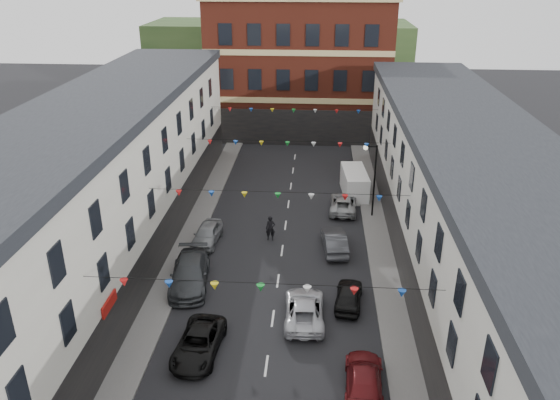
% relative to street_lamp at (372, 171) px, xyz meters
% --- Properties ---
extents(ground, '(160.00, 160.00, 0.00)m').
position_rel_street_lamp_xyz_m(ground, '(-6.55, -14.00, -3.90)').
color(ground, black).
rests_on(ground, ground).
extents(pavement_left, '(1.80, 64.00, 0.15)m').
position_rel_street_lamp_xyz_m(pavement_left, '(-13.45, -12.00, -3.83)').
color(pavement_left, '#605E5B').
rests_on(pavement_left, ground).
extents(pavement_right, '(1.80, 64.00, 0.15)m').
position_rel_street_lamp_xyz_m(pavement_right, '(0.35, -12.00, -3.83)').
color(pavement_right, '#605E5B').
rests_on(pavement_right, ground).
extents(terrace_left, '(8.40, 56.00, 10.70)m').
position_rel_street_lamp_xyz_m(terrace_left, '(-18.33, -13.00, 1.44)').
color(terrace_left, beige).
rests_on(terrace_left, ground).
extents(terrace_right, '(8.40, 56.00, 9.70)m').
position_rel_street_lamp_xyz_m(terrace_right, '(5.23, -13.00, 0.95)').
color(terrace_right, beige).
rests_on(terrace_right, ground).
extents(civic_building, '(20.60, 13.30, 18.50)m').
position_rel_street_lamp_xyz_m(civic_building, '(-6.55, 23.95, 4.23)').
color(civic_building, maroon).
rests_on(civic_building, ground).
extents(clock_tower, '(5.60, 5.60, 30.00)m').
position_rel_street_lamp_xyz_m(clock_tower, '(-14.05, 21.00, 11.03)').
color(clock_tower, maroon).
rests_on(clock_tower, ground).
extents(distant_hill, '(40.00, 14.00, 10.00)m').
position_rel_street_lamp_xyz_m(distant_hill, '(-10.55, 48.00, 1.10)').
color(distant_hill, '#2C4721').
rests_on(distant_hill, ground).
extents(street_lamp, '(1.10, 0.36, 6.00)m').
position_rel_street_lamp_xyz_m(street_lamp, '(0.00, 0.00, 0.00)').
color(street_lamp, black).
rests_on(street_lamp, ground).
extents(car_left_c, '(2.45, 4.75, 1.28)m').
position_rel_street_lamp_xyz_m(car_left_c, '(-10.15, -17.27, -3.26)').
color(car_left_c, black).
rests_on(car_left_c, ground).
extents(car_left_d, '(2.90, 5.79, 1.61)m').
position_rel_street_lamp_xyz_m(car_left_d, '(-12.05, -10.84, -3.10)').
color(car_left_d, '#3A3D41').
rests_on(car_left_d, ground).
extents(car_left_e, '(1.95, 4.23, 1.40)m').
position_rel_street_lamp_xyz_m(car_left_e, '(-12.05, -5.19, -3.20)').
color(car_left_e, gray).
rests_on(car_left_e, ground).
extents(car_right_c, '(2.04, 4.50, 1.28)m').
position_rel_street_lamp_xyz_m(car_right_c, '(-1.76, -19.28, -3.26)').
color(car_right_c, maroon).
rests_on(car_right_c, ground).
extents(car_right_d, '(1.97, 3.94, 1.29)m').
position_rel_street_lamp_xyz_m(car_right_d, '(-2.17, -12.28, -3.26)').
color(car_right_d, black).
rests_on(car_right_d, ground).
extents(car_right_e, '(1.96, 4.48, 1.43)m').
position_rel_street_lamp_xyz_m(car_right_e, '(-2.88, -5.64, -3.19)').
color(car_right_e, '#424349').
rests_on(car_right_e, ground).
extents(car_right_f, '(2.41, 4.73, 1.28)m').
position_rel_street_lamp_xyz_m(car_right_f, '(-2.01, 1.09, -3.26)').
color(car_right_f, '#9B9D9F').
rests_on(car_right_f, ground).
extents(moving_car, '(2.34, 4.86, 1.34)m').
position_rel_street_lamp_xyz_m(moving_car, '(-4.75, -13.90, -3.24)').
color(moving_car, silver).
rests_on(moving_car, ground).
extents(white_van, '(2.30, 5.10, 2.19)m').
position_rel_street_lamp_xyz_m(white_van, '(-0.95, 4.48, -2.81)').
color(white_van, white).
rests_on(white_van, ground).
extents(pedestrian, '(0.72, 0.50, 1.88)m').
position_rel_street_lamp_xyz_m(pedestrian, '(-7.51, -4.43, -2.97)').
color(pedestrian, black).
rests_on(pedestrian, ground).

